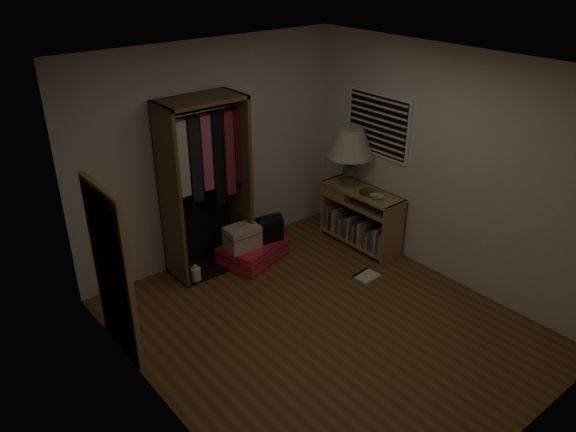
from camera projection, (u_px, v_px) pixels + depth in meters
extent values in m
plane|color=brown|center=(324.00, 327.00, 5.71)|extent=(4.00, 4.00, 0.00)
cube|color=beige|center=(211.00, 154.00, 6.52)|extent=(3.50, 0.02, 2.60)
cube|color=beige|center=(532.00, 313.00, 3.74)|extent=(3.50, 0.02, 2.60)
cube|color=beige|center=(446.00, 168.00, 6.12)|extent=(0.02, 4.00, 2.60)
cube|color=beige|center=(154.00, 277.00, 4.14)|extent=(0.02, 4.00, 2.60)
cube|color=white|center=(333.00, 68.00, 4.55)|extent=(3.50, 4.00, 0.01)
cube|color=white|center=(378.00, 125.00, 6.69)|extent=(0.03, 0.96, 0.76)
cube|color=black|center=(378.00, 125.00, 6.69)|extent=(0.03, 0.90, 0.70)
cube|color=silver|center=(375.00, 150.00, 6.82)|extent=(0.01, 0.88, 0.02)
cube|color=silver|center=(376.00, 144.00, 6.79)|extent=(0.01, 0.88, 0.02)
cube|color=silver|center=(376.00, 138.00, 6.75)|extent=(0.01, 0.88, 0.02)
cube|color=silver|center=(377.00, 131.00, 6.72)|extent=(0.01, 0.88, 0.02)
cube|color=silver|center=(377.00, 125.00, 6.68)|extent=(0.01, 0.88, 0.02)
cube|color=silver|center=(378.00, 119.00, 6.65)|extent=(0.01, 0.88, 0.02)
cube|color=silver|center=(378.00, 112.00, 6.61)|extent=(0.01, 0.88, 0.02)
cube|color=silver|center=(378.00, 106.00, 6.58)|extent=(0.01, 0.88, 0.02)
cube|color=silver|center=(379.00, 99.00, 6.54)|extent=(0.01, 0.88, 0.02)
cube|color=#9C724B|center=(393.00, 233.00, 6.73)|extent=(0.40, 0.03, 0.75)
cube|color=#9C724B|center=(332.00, 203.00, 7.48)|extent=(0.40, 0.03, 0.75)
cube|color=#9C724B|center=(360.00, 239.00, 7.25)|extent=(0.40, 1.04, 0.03)
cube|color=#9C724B|center=(362.00, 203.00, 7.02)|extent=(0.40, 1.04, 0.03)
cube|color=#9C724B|center=(363.00, 191.00, 6.95)|extent=(0.42, 1.12, 0.03)
cube|color=brown|center=(372.00, 213.00, 7.21)|extent=(0.02, 1.10, 0.75)
cube|color=#9C724B|center=(343.00, 190.00, 7.21)|extent=(0.36, 0.38, 0.13)
cube|color=gray|center=(383.00, 245.00, 6.80)|extent=(0.15, 0.04, 0.28)
cube|color=#4C3833|center=(382.00, 241.00, 6.83)|extent=(0.21, 0.03, 0.32)
cube|color=#B7AD99|center=(379.00, 241.00, 6.85)|extent=(0.17, 0.03, 0.31)
cube|color=brown|center=(377.00, 240.00, 6.89)|extent=(0.20, 0.04, 0.29)
cube|color=#3F4C59|center=(375.00, 239.00, 6.93)|extent=(0.21, 0.04, 0.27)
cube|color=gray|center=(372.00, 239.00, 6.98)|extent=(0.21, 0.03, 0.22)
cube|color=#59594C|center=(368.00, 235.00, 6.98)|extent=(0.17, 0.04, 0.32)
cube|color=#B2724C|center=(366.00, 236.00, 7.05)|extent=(0.22, 0.04, 0.23)
cube|color=beige|center=(363.00, 233.00, 7.06)|extent=(0.21, 0.03, 0.29)
cube|color=#332D38|center=(361.00, 231.00, 7.08)|extent=(0.20, 0.04, 0.30)
cube|color=gray|center=(357.00, 233.00, 7.12)|extent=(0.17, 0.03, 0.23)
cube|color=#4C3833|center=(355.00, 230.00, 7.14)|extent=(0.18, 0.04, 0.28)
cube|color=#B7AD99|center=(352.00, 228.00, 7.17)|extent=(0.18, 0.04, 0.30)
cube|color=brown|center=(350.00, 228.00, 7.21)|extent=(0.17, 0.03, 0.27)
cube|color=#3F4C59|center=(348.00, 226.00, 7.25)|extent=(0.21, 0.05, 0.26)
cube|color=gray|center=(344.00, 226.00, 7.29)|extent=(0.18, 0.04, 0.23)
cube|color=#59594C|center=(341.00, 223.00, 7.31)|extent=(0.17, 0.03, 0.29)
cube|color=#B2724C|center=(339.00, 222.00, 7.34)|extent=(0.17, 0.03, 0.28)
cube|color=beige|center=(337.00, 220.00, 7.37)|extent=(0.19, 0.03, 0.31)
cube|color=#332D38|center=(335.00, 220.00, 7.43)|extent=(0.22, 0.05, 0.25)
cube|color=gray|center=(332.00, 216.00, 7.45)|extent=(0.21, 0.04, 0.31)
cube|color=brown|center=(170.00, 198.00, 6.06)|extent=(0.04, 0.50, 2.05)
cube|color=brown|center=(239.00, 178.00, 6.58)|extent=(0.04, 0.50, 2.05)
cube|color=brown|center=(200.00, 100.00, 5.87)|extent=(0.95, 0.50, 0.04)
cube|color=black|center=(195.00, 181.00, 6.48)|extent=(0.95, 0.02, 2.05)
cube|color=black|center=(211.00, 265.00, 6.77)|extent=(0.95, 0.50, 0.02)
cylinder|color=silver|center=(201.00, 112.00, 5.93)|extent=(0.87, 0.02, 0.02)
cube|color=beige|center=(181.00, 159.00, 5.95)|extent=(0.13, 0.11, 0.84)
cube|color=black|center=(194.00, 160.00, 6.06)|extent=(0.13, 0.11, 0.94)
cube|color=#BF4C72|center=(205.00, 153.00, 6.12)|extent=(0.12, 0.11, 0.85)
cube|color=black|center=(216.00, 160.00, 6.25)|extent=(0.12, 0.10, 1.08)
cube|color=maroon|center=(226.00, 153.00, 6.31)|extent=(0.12, 0.16, 0.97)
cube|color=#590F19|center=(238.00, 145.00, 6.37)|extent=(0.16, 0.14, 0.86)
cube|color=#A97B52|center=(112.00, 271.00, 5.06)|extent=(0.05, 0.80, 1.70)
cube|color=white|center=(115.00, 270.00, 5.07)|extent=(0.01, 0.68, 1.58)
cube|color=red|center=(253.00, 251.00, 6.85)|extent=(0.90, 0.75, 0.24)
cube|color=silver|center=(253.00, 255.00, 6.88)|extent=(0.93, 0.78, 0.01)
cube|color=silver|center=(253.00, 246.00, 6.82)|extent=(0.93, 0.78, 0.01)
cylinder|color=silver|center=(272.00, 258.00, 6.70)|extent=(0.18, 0.07, 0.02)
cube|color=#C7B698|center=(242.00, 237.00, 6.62)|extent=(0.41, 0.29, 0.27)
cube|color=brown|center=(242.00, 233.00, 6.60)|extent=(0.42, 0.30, 0.01)
cylinder|color=silver|center=(242.00, 226.00, 6.56)|extent=(0.11, 0.02, 0.02)
cube|color=black|center=(269.00, 231.00, 6.81)|extent=(0.33, 0.24, 0.23)
cylinder|color=black|center=(269.00, 223.00, 6.76)|extent=(0.33, 0.24, 0.19)
cylinder|color=#464E26|center=(349.00, 182.00, 7.11)|extent=(0.32, 0.32, 0.04)
cylinder|color=#464E26|center=(349.00, 179.00, 7.08)|extent=(0.19, 0.19, 0.05)
sphere|color=#464E26|center=(349.00, 171.00, 7.03)|extent=(0.23, 0.23, 0.18)
cylinder|color=#464E26|center=(350.00, 160.00, 6.97)|extent=(0.08, 0.08, 0.10)
cone|color=beige|center=(351.00, 143.00, 6.87)|extent=(0.75, 0.75, 0.35)
cone|color=#E6EDCD|center=(351.00, 143.00, 6.87)|extent=(0.67, 0.67, 0.33)
cylinder|color=#A88A40|center=(370.00, 193.00, 6.85)|extent=(0.32, 0.32, 0.02)
imported|color=#A5C6A9|center=(377.00, 197.00, 6.71)|extent=(0.21, 0.21, 0.04)
cylinder|color=white|center=(196.00, 275.00, 6.44)|extent=(0.14, 0.14, 0.16)
cylinder|color=white|center=(195.00, 267.00, 6.39)|extent=(0.06, 0.06, 0.04)
cube|color=#F4E7CD|center=(366.00, 276.00, 6.54)|extent=(0.29, 0.24, 0.02)
cube|color=black|center=(360.00, 273.00, 6.60)|extent=(0.28, 0.06, 0.03)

